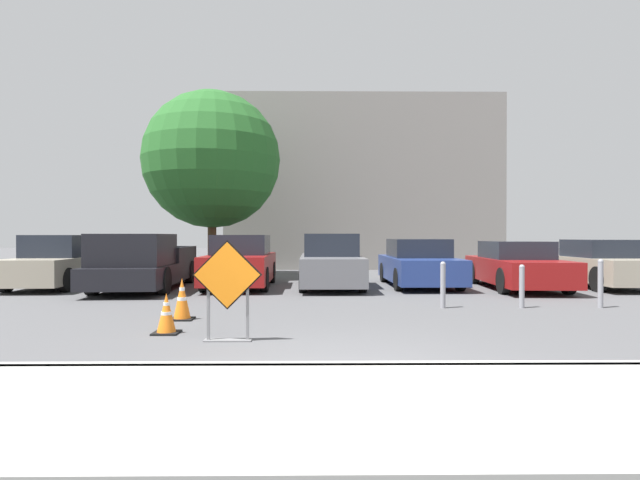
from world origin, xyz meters
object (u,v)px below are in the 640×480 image
Objects in this scene: traffic_cone_nearest at (166,314)px; parked_car_third at (331,263)px; traffic_cone_second at (182,299)px; parked_car_nearest at (59,264)px; bollard_third at (601,282)px; parked_car_fifth at (516,266)px; road_closed_sign at (227,285)px; parked_car_sixth at (601,265)px; bollard_second at (522,285)px; parked_car_fourth at (419,264)px; parked_car_second at (241,263)px; bollard_nearest at (443,283)px; pickup_truck at (143,265)px.

parked_car_third reaches higher than traffic_cone_nearest.
traffic_cone_second is 7.85m from parked_car_nearest.
bollard_third is at bearing 9.45° from traffic_cone_second.
parked_car_fifth is (13.62, -0.46, -0.06)m from parked_car_nearest.
parked_car_fifth is (5.45, -0.45, -0.07)m from parked_car_third.
bollard_third is (8.51, 2.74, 0.24)m from traffic_cone_nearest.
road_closed_sign is 0.35× the size of parked_car_nearest.
parked_car_nearest is 1.03× the size of parked_car_sixth.
parked_car_sixth reaches higher than bollard_second.
traffic_cone_nearest is at bearing -162.14° from bollard_third.
parked_car_fourth is (4.49, 8.04, -0.16)m from road_closed_sign.
parked_car_fifth is at bearing 163.95° from parked_car_fourth.
parked_car_second reaches higher than traffic_cone_second.
parked_car_second is 0.97× the size of parked_car_third.
bollard_nearest is at bearing 54.22° from parked_car_fifth.
road_closed_sign is 0.36× the size of parked_car_sixth.
pickup_truck is at bearing 161.48° from bollard_third.
parked_car_nearest is at bearing 160.04° from bollard_second.
parked_car_third is (5.43, 0.68, 0.01)m from pickup_truck.
pickup_truck is (-2.49, 5.15, 0.34)m from traffic_cone_second.
traffic_cone_nearest is at bearing 52.58° from parked_car_fourth.
traffic_cone_second is (-0.10, 1.31, 0.07)m from traffic_cone_nearest.
parked_car_fourth reaches higher than parked_car_fifth.
parked_car_fourth is 2.83m from parked_car_fifth.
parked_car_third is 4.87× the size of bollard_second.
traffic_cone_nearest is 0.69× the size of bollard_second.
parked_car_nearest is at bearing 0.16° from parked_car_second.
parked_car_nearest reaches higher than parked_car_fifth.
bollard_second reaches higher than traffic_cone_nearest.
traffic_cone_second is at bearing 35.80° from parked_car_fifth.
parked_car_second is (0.22, 5.92, 0.35)m from traffic_cone_second.
pickup_truck reaches higher than traffic_cone_nearest.
parked_car_fifth is at bearing 178.35° from pickup_truck.
parked_car_third is (1.77, 7.73, -0.10)m from road_closed_sign.
road_closed_sign is 7.95m from pickup_truck.
traffic_cone_nearest is 13.07m from parked_car_sixth.
bollard_second is (1.70, 0.00, -0.03)m from bollard_nearest.
parked_car_sixth is 6.01m from bollard_second.
bollard_third is (1.70, 0.00, 0.06)m from bollard_second.
traffic_cone_second is 8.73m from bollard_third.
traffic_cone_second is 5.93m from parked_car_second.
parked_car_third is 5.92m from bollard_second.
parked_car_second is 5.45m from parked_car_fourth.
parked_car_sixth is at bearing 179.55° from pickup_truck.
parked_car_sixth is at bearing 178.34° from parked_car_second.
pickup_truck is at bearing 164.08° from parked_car_nearest.
bollard_second is (5.73, 3.34, -0.34)m from road_closed_sign.
traffic_cone_nearest is 0.11× the size of pickup_truck.
parked_car_third is at bearing 177.46° from parked_car_second.
traffic_cone_second is 0.77× the size of bollard_nearest.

